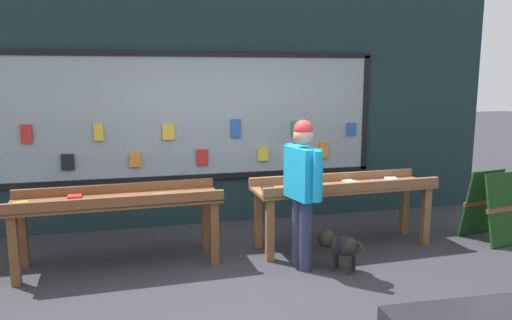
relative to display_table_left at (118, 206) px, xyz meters
name	(u,v)px	position (x,y,z in m)	size (l,w,h in m)	color
ground_plane	(256,287)	(1.35, -0.94, -0.69)	(40.00, 40.00, 0.00)	#2D2D33
shopfront_facade	(210,104)	(1.28, 1.45, 1.02)	(8.45, 0.29, 3.46)	#192D33
display_table_left	(118,206)	(0.00, 0.00, 0.00)	(2.29, 0.78, 0.87)	brown
display_table_right	(344,192)	(2.70, 0.00, 0.00)	(2.29, 0.72, 0.87)	brown
person_browsing	(303,183)	(1.96, -0.57, 0.27)	(0.31, 0.64, 1.65)	#2D334C
small_dog	(340,244)	(2.34, -0.74, -0.40)	(0.43, 0.45, 0.44)	black
sandwich_board_sign	(493,206)	(4.66, -0.27, -0.23)	(0.66, 0.66, 0.90)	#193F19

